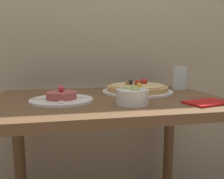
% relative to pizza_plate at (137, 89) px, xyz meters
% --- Properties ---
extents(back_wall, '(8.00, 0.05, 2.60)m').
position_rel_pizza_plate_xyz_m(back_wall, '(-0.18, 0.35, 0.49)').
color(back_wall, tan).
rests_on(back_wall, ground_plane).
extents(dining_table, '(1.00, 0.67, 0.79)m').
position_rel_pizza_plate_xyz_m(dining_table, '(-0.18, -0.11, -0.16)').
color(dining_table, brown).
rests_on(dining_table, ground_plane).
extents(pizza_plate, '(0.35, 0.35, 0.07)m').
position_rel_pizza_plate_xyz_m(pizza_plate, '(0.00, 0.00, 0.00)').
color(pizza_plate, white).
rests_on(pizza_plate, dining_table).
extents(tartare_plate, '(0.25, 0.25, 0.06)m').
position_rel_pizza_plate_xyz_m(tartare_plate, '(-0.37, -0.16, -0.01)').
color(tartare_plate, white).
rests_on(tartare_plate, dining_table).
extents(small_bowl, '(0.12, 0.12, 0.07)m').
position_rel_pizza_plate_xyz_m(small_bowl, '(-0.11, -0.27, 0.01)').
color(small_bowl, white).
rests_on(small_bowl, dining_table).
extents(drinking_glass, '(0.08, 0.08, 0.13)m').
position_rel_pizza_plate_xyz_m(drinking_glass, '(0.27, 0.06, 0.05)').
color(drinking_glass, silver).
rests_on(drinking_glass, dining_table).
extents(napkin, '(0.19, 0.14, 0.01)m').
position_rel_pizza_plate_xyz_m(napkin, '(0.18, -0.32, -0.02)').
color(napkin, red).
rests_on(napkin, dining_table).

